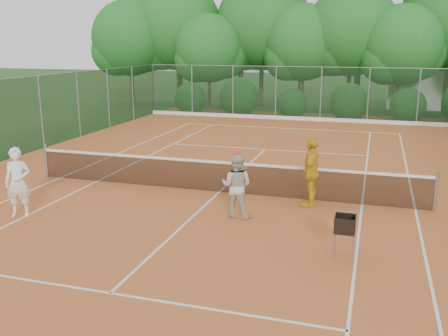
{
  "coord_description": "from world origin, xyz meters",
  "views": [
    {
      "loc": [
        4.27,
        -13.5,
        4.34
      ],
      "look_at": [
        0.53,
        -1.2,
        1.1
      ],
      "focal_mm": 40.0,
      "sensor_mm": 36.0,
      "label": 1
    }
  ],
  "objects_px": {
    "player_center_grp": "(237,185)",
    "player_yellow": "(311,172)",
    "player_white": "(18,182)",
    "ball_hopper": "(345,225)"
  },
  "relations": [
    {
      "from": "player_white",
      "to": "ball_hopper",
      "type": "xyz_separation_m",
      "value": [
        8.1,
        -0.27,
        -0.16
      ]
    },
    {
      "from": "player_white",
      "to": "player_yellow",
      "type": "relative_size",
      "value": 0.94
    },
    {
      "from": "player_center_grp",
      "to": "player_yellow",
      "type": "height_order",
      "value": "player_yellow"
    },
    {
      "from": "player_white",
      "to": "ball_hopper",
      "type": "height_order",
      "value": "player_white"
    },
    {
      "from": "player_yellow",
      "to": "player_white",
      "type": "bearing_deg",
      "value": -64.39
    },
    {
      "from": "player_white",
      "to": "ball_hopper",
      "type": "relative_size",
      "value": 1.94
    },
    {
      "from": "player_center_grp",
      "to": "ball_hopper",
      "type": "relative_size",
      "value": 1.82
    },
    {
      "from": "player_yellow",
      "to": "ball_hopper",
      "type": "relative_size",
      "value": 2.07
    },
    {
      "from": "ball_hopper",
      "to": "player_center_grp",
      "type": "bearing_deg",
      "value": 154.24
    },
    {
      "from": "player_center_grp",
      "to": "player_white",
      "type": "bearing_deg",
      "value": -163.79
    }
  ]
}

